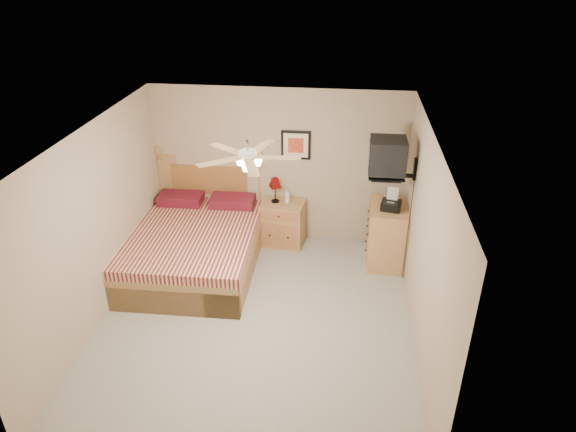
% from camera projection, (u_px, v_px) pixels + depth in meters
% --- Properties ---
extents(floor, '(4.50, 4.50, 0.00)m').
position_uv_depth(floor, '(257.00, 319.00, 6.73)').
color(floor, gray).
rests_on(floor, ground).
extents(ceiling, '(4.00, 4.50, 0.04)m').
position_uv_depth(ceiling, '(251.00, 138.00, 5.56)').
color(ceiling, white).
rests_on(ceiling, ground).
extents(wall_back, '(4.00, 0.04, 2.50)m').
position_uv_depth(wall_back, '(279.00, 166.00, 8.12)').
color(wall_back, tan).
rests_on(wall_back, ground).
extents(wall_front, '(4.00, 0.04, 2.50)m').
position_uv_depth(wall_front, '(206.00, 375.00, 4.17)').
color(wall_front, tan).
rests_on(wall_front, ground).
extents(wall_left, '(0.04, 4.50, 2.50)m').
position_uv_depth(wall_left, '(95.00, 228.00, 6.36)').
color(wall_left, tan).
rests_on(wall_left, ground).
extents(wall_right, '(0.04, 4.50, 2.50)m').
position_uv_depth(wall_right, '(424.00, 247.00, 5.94)').
color(wall_right, tan).
rests_on(wall_right, ground).
extents(bed, '(1.82, 2.38, 1.52)m').
position_uv_depth(bed, '(192.00, 223.00, 7.48)').
color(bed, '#9D6F3F').
rests_on(bed, ground).
extents(nightstand, '(0.72, 0.57, 0.73)m').
position_uv_depth(nightstand, '(283.00, 223.00, 8.32)').
color(nightstand, '#B17946').
rests_on(nightstand, ground).
extents(table_lamp, '(0.28, 0.28, 0.41)m').
position_uv_depth(table_lamp, '(275.00, 190.00, 8.08)').
color(table_lamp, '#570503').
rests_on(table_lamp, nightstand).
extents(lotion_bottle, '(0.09, 0.09, 0.23)m').
position_uv_depth(lotion_bottle, '(288.00, 196.00, 8.09)').
color(lotion_bottle, silver).
rests_on(lotion_bottle, nightstand).
extents(framed_picture, '(0.46, 0.04, 0.46)m').
position_uv_depth(framed_picture, '(296.00, 145.00, 7.91)').
color(framed_picture, black).
rests_on(framed_picture, wall_back).
extents(dresser, '(0.58, 0.82, 0.95)m').
position_uv_depth(dresser, '(387.00, 234.00, 7.76)').
color(dresser, '#AB7E3B').
rests_on(dresser, ground).
extents(fax_machine, '(0.33, 0.35, 0.30)m').
position_uv_depth(fax_machine, '(392.00, 200.00, 7.41)').
color(fax_machine, black).
rests_on(fax_machine, dresser).
extents(magazine_lower, '(0.31, 0.34, 0.03)m').
position_uv_depth(magazine_lower, '(384.00, 199.00, 7.74)').
color(magazine_lower, beige).
rests_on(magazine_lower, dresser).
extents(magazine_upper, '(0.24, 0.30, 0.02)m').
position_uv_depth(magazine_upper, '(383.00, 196.00, 7.76)').
color(magazine_upper, tan).
rests_on(magazine_upper, magazine_lower).
extents(wall_tv, '(0.56, 0.46, 0.58)m').
position_uv_depth(wall_tv, '(399.00, 159.00, 6.88)').
color(wall_tv, black).
rests_on(wall_tv, wall_right).
extents(ceiling_fan, '(1.14, 1.14, 0.28)m').
position_uv_depth(ceiling_fan, '(248.00, 156.00, 5.45)').
color(ceiling_fan, white).
rests_on(ceiling_fan, ceiling).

